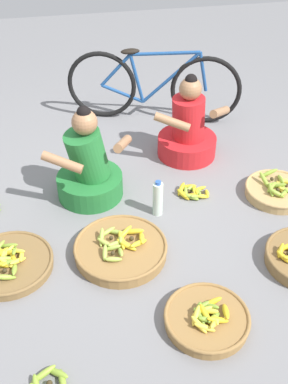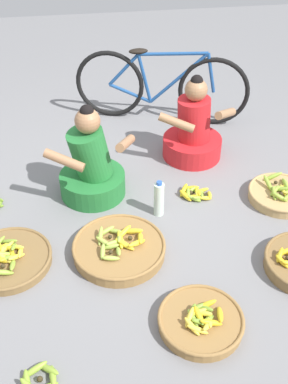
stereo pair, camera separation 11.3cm
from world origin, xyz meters
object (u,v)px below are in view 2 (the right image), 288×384
Objects in this scene: bicycle_leaning at (161,87)px; banana_basket_front_left at (8,259)px; banana_basket_near_vendor at (280,194)px; banana_basket_front_center at (201,321)px; vendor_woman_front at (92,167)px; vendor_woman_behind at (193,132)px; loose_bananas_near_bicycle at (195,194)px; water_bottle at (159,199)px; loose_bananas_back_center at (40,379)px; banana_basket_mid_left at (119,248)px.

banana_basket_front_left is (-1.37, -1.81, -0.32)m from bicycle_leaning.
banana_basket_front_center is at bearing -130.66° from banana_basket_near_vendor.
vendor_woman_front is 1.50m from banana_basket_near_vendor.
vendor_woman_behind is 2.78× the size of loose_bananas_near_bicycle.
loose_bananas_back_center is at bearing -124.44° from water_bottle.
water_bottle reaches higher than banana_basket_front_center.
banana_basket_front_center is (1.16, -0.69, 0.01)m from banana_basket_front_left.
banana_basket_front_left is at bearing -159.88° from loose_bananas_near_bicycle.
water_bottle is at bearing 17.95° from banana_basket_front_left.
vendor_woman_front is at bearing 47.98° from banana_basket_front_left.
loose_bananas_back_center is (0.23, -0.91, -0.01)m from banana_basket_front_left.
banana_basket_mid_left is 0.52m from water_bottle.
banana_basket_front_center is 0.95m from loose_bananas_back_center.
water_bottle is (0.86, 1.26, 0.11)m from loose_bananas_back_center.
water_bottle is (-0.98, -0.03, 0.09)m from banana_basket_near_vendor.
loose_bananas_back_center is at bearing -112.75° from bicycle_leaning.
banana_basket_front_left is at bearing 149.36° from banana_basket_front_center.
bicycle_leaning reaches higher than banana_basket_front_center.
loose_bananas_near_bicycle is 0.91× the size of water_bottle.
loose_bananas_back_center is (-0.52, -0.88, -0.02)m from banana_basket_mid_left.
bicycle_leaning is at bearing 103.20° from vendor_woman_behind.
water_bottle is at bearing -100.64° from bicycle_leaning.
vendor_woman_behind is at bearing 59.77° from water_bottle.
banana_basket_near_vendor is 0.99× the size of banana_basket_front_center.
loose_bananas_near_bicycle is at bearing 77.98° from banana_basket_front_center.
bicycle_leaning is 1.33m from loose_bananas_near_bicycle.
loose_bananas_back_center is (-1.30, -2.01, -0.21)m from vendor_woman_behind.
banana_basket_near_vendor is 0.99m from water_bottle.
banana_basket_mid_left is at bearing -1.64° from banana_basket_front_left.
loose_bananas_near_bicycle is (0.26, 1.21, -0.02)m from banana_basket_front_center.
banana_basket_front_left is 1.35m from banana_basket_front_center.
loose_bananas_near_bicycle is at bearing 27.08° from water_bottle.
bicycle_leaning is at bearing 85.23° from banana_basket_front_center.
bicycle_leaning is at bearing 52.84° from banana_basket_front_left.
water_bottle is at bearing -120.23° from vendor_woman_behind.
banana_basket_front_center is (-0.92, -1.07, -0.00)m from banana_basket_near_vendor.
vendor_woman_front is at bearing 111.34° from banana_basket_front_center.
vendor_woman_behind is 0.47× the size of bicycle_leaning.
water_bottle is at bearing 47.56° from banana_basket_mid_left.
banana_basket_front_left is 1.51m from loose_bananas_near_bicycle.
banana_basket_front_left is 0.93m from loose_bananas_back_center.
vendor_woman_front reaches higher than banana_basket_front_center.
banana_basket_near_vendor is at bearing 49.34° from banana_basket_front_center.
bicycle_leaning is 5.91× the size of loose_bananas_near_bicycle.
vendor_woman_behind is at bearing 127.09° from banana_basket_near_vendor.
bicycle_leaning is at bearing 92.18° from loose_bananas_near_bicycle.
water_bottle is (-0.06, 1.04, 0.10)m from banana_basket_front_center.
loose_bananas_near_bicycle is at bearing -12.13° from vendor_woman_front.
loose_bananas_back_center is at bearing -103.74° from vendor_woman_front.
vendor_woman_front is 1.53× the size of banana_basket_front_center.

